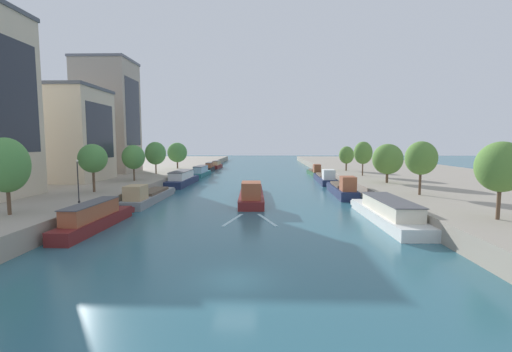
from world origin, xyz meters
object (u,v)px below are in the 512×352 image
moored_boat_right_second (342,189)px  tree_right_midway (388,159)px  tree_left_end_of_row (156,153)px  tree_right_second (346,155)px  tree_right_by_lamp (363,153)px  moored_boat_left_gap_after (210,167)px  tree_right_past_mid (421,158)px  barge_midriver (251,194)px  moored_boat_left_lone (217,165)px  tree_left_past_mid (6,165)px  tree_left_nearest (133,157)px  tree_left_midway (177,152)px  tree_left_by_lamp (93,158)px  moored_boat_left_end (95,218)px  moored_boat_right_downstream (314,172)px  moored_boat_left_upstream (182,179)px  moored_boat_right_near (325,178)px  tree_right_far (501,167)px  lamppost_left_bank (78,179)px  moored_boat_right_upstream (388,212)px  moored_boat_left_far (201,172)px  moored_boat_left_downstream (148,196)px

moored_boat_right_second → tree_right_midway: (7.39, 1.70, 4.55)m
tree_left_end_of_row → tree_right_midway: size_ratio=1.06×
tree_right_second → tree_right_by_lamp: bearing=-87.9°
moored_boat_left_gap_after → tree_right_past_mid: (34.95, -55.72, 5.23)m
barge_midriver → moored_boat_left_lone: barge_midriver is taller
tree_left_past_mid → tree_left_nearest: 27.27m
tree_left_nearest → tree_left_midway: bearing=89.7°
tree_left_past_mid → tree_left_by_lamp: size_ratio=1.10×
moored_boat_left_end → moored_boat_left_lone: (0.42, 77.60, -0.07)m
moored_boat_left_gap_after → tree_right_by_lamp: (34.81, -31.26, 5.14)m
barge_midriver → tree_left_end_of_row: bearing=134.0°
barge_midriver → tree_left_by_lamp: (-20.15, -4.86, 5.20)m
moored_boat_right_second → tree_right_second: (6.38, 25.24, 4.34)m
moored_boat_right_downstream → tree_right_by_lamp: (6.40, -20.08, 5.36)m
moored_boat_left_upstream → moored_boat_right_near: bearing=10.0°
moored_boat_right_downstream → tree_left_midway: (-34.09, -2.66, 4.89)m
moored_boat_right_second → tree_left_midway: bearing=137.4°
moored_boat_right_downstream → moored_boat_left_upstream: bearing=-143.6°
tree_right_past_mid → tree_right_by_lamp: bearing=90.3°
tree_right_past_mid → moored_boat_left_end: bearing=-163.0°
tree_right_far → lamppost_left_bank: tree_right_far is taller
tree_left_past_mid → moored_boat_right_upstream: bearing=9.7°
moored_boat_left_end → moored_boat_left_lone: moored_boat_left_end is taller
moored_boat_right_near → tree_right_second: (6.08, 7.66, 4.44)m
tree_left_nearest → moored_boat_left_end: bearing=-76.7°
moored_boat_right_second → tree_right_far: 26.09m
tree_left_nearest → tree_right_far: bearing=-34.0°
moored_boat_right_second → tree_left_end_of_row: tree_left_end_of_row is taller
moored_boat_left_lone → tree_left_past_mid: 80.28m
moored_boat_right_second → tree_right_past_mid: (6.96, -10.96, 5.28)m
moored_boat_right_upstream → lamppost_left_bank: (-32.28, 0.07, 3.28)m
tree_left_midway → lamppost_left_bank: (2.16, -48.72, -1.41)m
moored_boat_right_upstream → tree_left_past_mid: size_ratio=2.42×
moored_boat_right_upstream → tree_left_midway: size_ratio=2.59×
tree_right_midway → moored_boat_right_upstream: bearing=-108.7°
tree_left_end_of_row → tree_right_far: (41.78, -40.90, 0.19)m
tree_left_midway → tree_right_midway: 50.41m
moored_boat_right_upstream → moored_boat_left_upstream: bearing=133.3°
tree_left_by_lamp → moored_boat_left_far: bearing=80.9°
moored_boat_left_lone → moored_boat_right_downstream: 35.77m
barge_midriver → tree_right_second: size_ratio=3.46×
moored_boat_left_lone → moored_boat_right_near: size_ratio=0.65×
tree_left_nearest → tree_right_by_lamp: 41.89m
moored_boat_right_near → tree_right_second: bearing=51.6°
tree_right_by_lamp → moored_boat_left_far: bearing=154.4°
moored_boat_right_downstream → moored_boat_left_downstream: bearing=-125.2°
tree_left_by_lamp → tree_right_second: tree_left_by_lamp is taller
moored_boat_left_downstream → tree_left_midway: 38.35m
moored_boat_left_upstream → tree_right_past_mid: size_ratio=2.39×
moored_boat_left_upstream → moored_boat_right_downstream: (28.41, 20.97, -0.32)m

